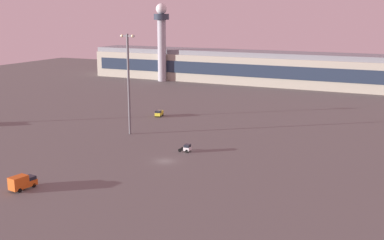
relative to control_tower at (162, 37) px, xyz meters
name	(u,v)px	position (x,y,z in m)	size (l,w,h in m)	color
ground_plane	(165,161)	(69.00, -123.92, -23.25)	(416.00, 416.00, 0.00)	#605E5B
terminal_building	(244,67)	(41.00, 13.28, -15.16)	(169.48, 22.40, 16.40)	#B2AD99
control_tower	(162,37)	(0.00, 0.00, 0.00)	(8.00, 8.00, 40.36)	#A8A8B2
cargo_loader	(159,113)	(42.24, -78.95, -22.08)	(2.71, 4.44, 2.25)	yellow
pushback_tug	(187,148)	(70.41, -114.41, -22.19)	(3.12, 1.88, 2.05)	white
catering_truck	(22,182)	(51.66, -153.60, -21.68)	(3.14, 5.93, 3.05)	#D85919
apron_light_central	(129,79)	(46.61, -104.67, -6.48)	(4.80, 0.90, 29.77)	slate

